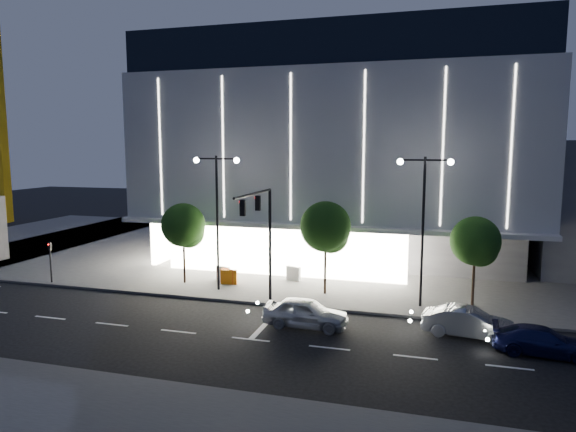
# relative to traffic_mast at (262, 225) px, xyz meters

# --- Properties ---
(ground) EXTENTS (160.00, 160.00, 0.00)m
(ground) POSITION_rel_traffic_mast_xyz_m (-1.00, -3.34, -5.03)
(ground) COLOR black
(ground) RESTS_ON ground
(sidewalk_museum) EXTENTS (70.00, 40.00, 0.15)m
(sidewalk_museum) POSITION_rel_traffic_mast_xyz_m (4.00, 20.66, -4.95)
(sidewalk_museum) COLOR #474747
(sidewalk_museum) RESTS_ON ground
(museum) EXTENTS (30.00, 25.80, 18.00)m
(museum) POSITION_rel_traffic_mast_xyz_m (1.98, 18.97, 4.25)
(museum) COLOR #4C4C51
(museum) RESTS_ON ground
(traffic_mast) EXTENTS (0.33, 5.89, 7.07)m
(traffic_mast) POSITION_rel_traffic_mast_xyz_m (0.00, 0.00, 0.00)
(traffic_mast) COLOR black
(traffic_mast) RESTS_ON ground
(street_lamp_west) EXTENTS (3.16, 0.36, 9.00)m
(street_lamp_west) POSITION_rel_traffic_mast_xyz_m (-4.00, 2.66, 0.93)
(street_lamp_west) COLOR black
(street_lamp_west) RESTS_ON ground
(street_lamp_east) EXTENTS (3.16, 0.36, 9.00)m
(street_lamp_east) POSITION_rel_traffic_mast_xyz_m (9.00, 2.66, 0.93)
(street_lamp_east) COLOR black
(street_lamp_east) RESTS_ON ground
(ped_signal_far) EXTENTS (0.22, 0.24, 3.00)m
(ped_signal_far) POSITION_rel_traffic_mast_xyz_m (-16.00, 1.16, -3.14)
(ped_signal_far) COLOR black
(ped_signal_far) RESTS_ON ground
(tower_crane) EXTENTS (32.00, 2.00, 28.50)m
(tower_crane) POSITION_rel_traffic_mast_xyz_m (-41.92, 24.66, 15.48)
(tower_crane) COLOR gold
(tower_crane) RESTS_ON ground
(tree_left) EXTENTS (3.02, 3.02, 5.72)m
(tree_left) POSITION_rel_traffic_mast_xyz_m (-6.97, 3.68, -0.99)
(tree_left) COLOR black
(tree_left) RESTS_ON ground
(tree_mid) EXTENTS (3.25, 3.25, 6.15)m
(tree_mid) POSITION_rel_traffic_mast_xyz_m (3.03, 3.68, -0.69)
(tree_mid) COLOR black
(tree_mid) RESTS_ON ground
(tree_right) EXTENTS (2.91, 2.91, 5.51)m
(tree_right) POSITION_rel_traffic_mast_xyz_m (12.03, 3.68, -1.14)
(tree_right) COLOR black
(tree_right) RESTS_ON ground
(car_lead) EXTENTS (4.63, 1.99, 1.56)m
(car_lead) POSITION_rel_traffic_mast_xyz_m (3.20, -2.32, -4.25)
(car_lead) COLOR #B4B8BD
(car_lead) RESTS_ON ground
(car_second) EXTENTS (4.66, 2.16, 1.48)m
(car_second) POSITION_rel_traffic_mast_xyz_m (11.46, -1.43, -4.29)
(car_second) COLOR #B4B7BC
(car_second) RESTS_ON ground
(car_third) EXTENTS (4.53, 2.10, 1.28)m
(car_third) POSITION_rel_traffic_mast_xyz_m (14.64, -2.88, -4.39)
(car_third) COLOR #111441
(car_third) RESTS_ON ground
(barrier_a) EXTENTS (1.13, 0.56, 1.00)m
(barrier_a) POSITION_rel_traffic_mast_xyz_m (-4.00, 4.26, -4.38)
(barrier_a) COLOR #D3470B
(barrier_a) RESTS_ON sidewalk_museum
(barrier_b) EXTENTS (1.12, 0.62, 1.00)m
(barrier_b) POSITION_rel_traffic_mast_xyz_m (-4.64, 4.91, -4.38)
(barrier_b) COLOR silver
(barrier_b) RESTS_ON sidewalk_museum
(barrier_c) EXTENTS (1.13, 0.44, 1.00)m
(barrier_c) POSITION_rel_traffic_mast_xyz_m (-3.84, 4.08, -4.38)
(barrier_c) COLOR orange
(barrier_c) RESTS_ON sidewalk_museum
(barrier_d) EXTENTS (1.12, 0.61, 1.00)m
(barrier_d) POSITION_rel_traffic_mast_xyz_m (0.17, 6.28, -4.38)
(barrier_d) COLOR #BCBCBC
(barrier_d) RESTS_ON sidewalk_museum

